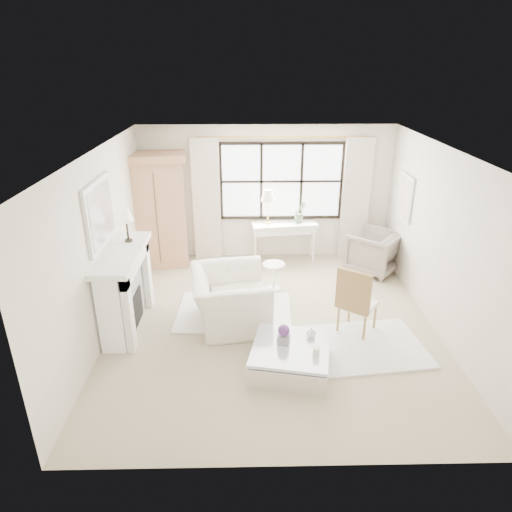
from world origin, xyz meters
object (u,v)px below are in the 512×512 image
(console_table, at_px, (284,241))
(club_armchair, at_px, (230,299))
(coffee_table, at_px, (290,359))
(armoire, at_px, (159,210))

(console_table, distance_m, club_armchair, 2.66)
(console_table, distance_m, coffee_table, 3.69)
(console_table, xyz_separation_m, club_armchair, (-1.02, -2.45, 0.02))
(club_armchair, height_order, coffee_table, club_armchair)
(club_armchair, bearing_deg, armoire, 24.43)
(armoire, bearing_deg, console_table, -4.06)
(armoire, distance_m, console_table, 2.57)
(armoire, bearing_deg, club_armchair, -65.77)
(club_armchair, bearing_deg, coffee_table, -153.30)
(club_armchair, xyz_separation_m, coffee_table, (0.84, -1.22, -0.24))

